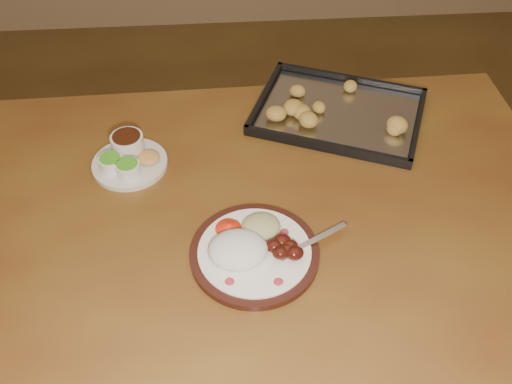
{
  "coord_description": "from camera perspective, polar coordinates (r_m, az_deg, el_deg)",
  "views": [
    {
      "loc": [
        -0.15,
        -1.0,
        1.66
      ],
      "look_at": [
        -0.09,
        -0.13,
        0.77
      ],
      "focal_mm": 40.0,
      "sensor_mm": 36.0,
      "label": 1
    }
  ],
  "objects": [
    {
      "name": "baking_tray",
      "position": [
        1.49,
        8.26,
        7.97
      ],
      "size": [
        0.49,
        0.44,
        0.04
      ],
      "rotation": [
        0.0,
        0.0,
        -0.39
      ],
      "color": "black",
      "rests_on": "dining_table"
    },
    {
      "name": "dining_table",
      "position": [
        1.31,
        -2.39,
        -4.56
      ],
      "size": [
        1.52,
        0.93,
        0.75
      ],
      "rotation": [
        0.0,
        0.0,
        0.02
      ],
      "color": "brown",
      "rests_on": "ground"
    },
    {
      "name": "condiment_saucer",
      "position": [
        1.35,
        -12.68,
        3.35
      ],
      "size": [
        0.17,
        0.17,
        0.06
      ],
      "rotation": [
        0.0,
        0.0,
        -0.18
      ],
      "color": "beige",
      "rests_on": "dining_table"
    },
    {
      "name": "dinner_plate",
      "position": [
        1.14,
        -0.42,
        -5.73
      ],
      "size": [
        0.33,
        0.26,
        0.06
      ],
      "rotation": [
        0.0,
        0.0,
        0.07
      ],
      "color": "black",
      "rests_on": "dining_table"
    },
    {
      "name": "ground",
      "position": [
        1.94,
        2.36,
        -13.09
      ],
      "size": [
        4.0,
        4.0,
        0.0
      ],
      "primitive_type": "plane",
      "color": "brown",
      "rests_on": "ground"
    }
  ]
}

